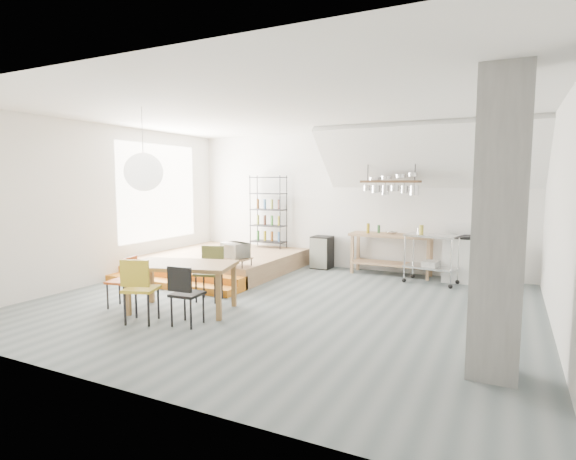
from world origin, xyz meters
The scene contains 26 objects.
floor centered at (0.00, 0.00, 0.00)m, with size 8.00×8.00×0.00m, color #576264.
wall_back centered at (0.00, 3.50, 1.60)m, with size 8.00×0.04×3.20m, color silver.
wall_left centered at (-4.00, 0.00, 1.60)m, with size 0.04×7.00×3.20m, color silver.
wall_right centered at (4.00, 0.00, 1.60)m, with size 0.04×7.00×3.20m, color silver.
ceiling centered at (0.00, 0.00, 3.20)m, with size 8.00×7.00×0.02m, color white.
slope_ceiling centered at (1.80, 2.90, 2.55)m, with size 4.40×1.80×0.15m, color white.
window_pane centered at (-3.98, 1.50, 1.80)m, with size 0.02×2.50×2.20m, color white.
platform centered at (-2.50, 2.00, 0.20)m, with size 3.00×3.00×0.40m, color #9A704D.
step_lower centered at (-2.50, 0.05, 0.07)m, with size 3.00×0.35×0.13m, color orange.
step_upper centered at (-2.50, 0.40, 0.13)m, with size 3.00×0.35×0.27m, color orange.
concrete_column centered at (3.30, -1.50, 1.60)m, with size 0.50×0.50×3.20m, color slate.
kitchen_counter centered at (1.10, 3.15, 0.63)m, with size 1.80×0.60×0.91m.
stove centered at (2.50, 3.16, 0.48)m, with size 0.60×0.60×1.18m.
pot_rack centered at (1.13, 2.92, 1.98)m, with size 1.20×0.50×1.43m.
wire_shelving centered at (-2.00, 3.20, 1.33)m, with size 0.88×0.38×1.80m.
microwave_shelf centered at (-1.40, 0.75, 0.55)m, with size 0.60×0.40×0.16m.
paper_lantern centered at (-1.79, -1.23, 2.20)m, with size 0.60×0.60×0.60m, color white.
dining_table centered at (-1.21, -1.06, 0.68)m, with size 1.81×1.33×0.77m.
chair_mustard centered at (-1.34, -1.86, 0.57)m, with size 0.56×0.56×0.96m.
chair_black centered at (-0.68, -1.66, 0.52)m, with size 0.43×0.43×0.88m.
chair_olive centered at (-1.22, -0.30, 0.56)m, with size 0.52×0.52×0.93m.
chair_red centered at (-2.16, -1.34, 0.50)m, with size 0.45×0.45×0.84m.
rolling_cart centered at (2.02, 2.70, 0.65)m, with size 1.09×0.72×1.00m.
mini_fridge centered at (-0.55, 3.20, 0.38)m, with size 0.45×0.45×0.76m, color black.
microwave centered at (-1.40, 0.75, 0.71)m, with size 0.53×0.36×0.30m, color beige.
bowl centered at (1.11, 3.10, 0.94)m, with size 0.24×0.24×0.06m, color silver.
Camera 1 is at (3.39, -6.57, 2.06)m, focal length 28.00 mm.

